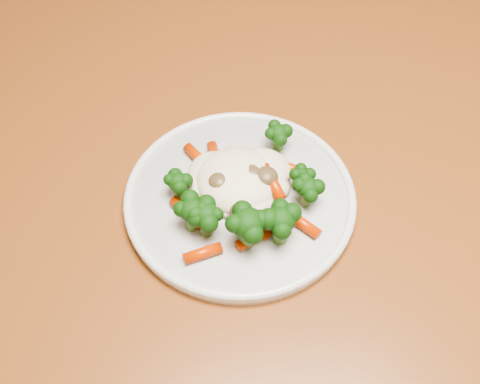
{
  "coord_description": "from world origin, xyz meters",
  "views": [
    {
      "loc": [
        -0.24,
        -0.53,
        1.28
      ],
      "look_at": [
        -0.19,
        -0.15,
        0.77
      ],
      "focal_mm": 45.0,
      "sensor_mm": 36.0,
      "label": 1
    }
  ],
  "objects": [
    {
      "name": "plate",
      "position": [
        -0.19,
        -0.15,
        0.76
      ],
      "size": [
        0.25,
        0.25,
        0.01
      ],
      "primitive_type": "cylinder",
      "color": "silver",
      "rests_on": "dining_table"
    },
    {
      "name": "dining_table",
      "position": [
        -0.25,
        -0.11,
        0.65
      ],
      "size": [
        1.18,
        0.81,
        0.75
      ],
      "rotation": [
        0.0,
        0.0,
        -0.04
      ],
      "color": "brown",
      "rests_on": "ground"
    },
    {
      "name": "meal",
      "position": [
        -0.18,
        -0.16,
        0.78
      ],
      "size": [
        0.17,
        0.17,
        0.05
      ],
      "color": "#F7E8C5",
      "rests_on": "plate"
    }
  ]
}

